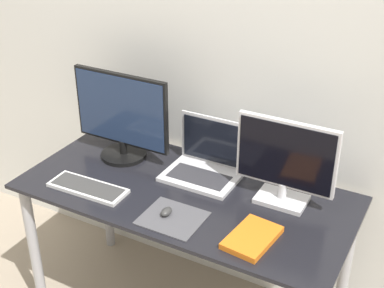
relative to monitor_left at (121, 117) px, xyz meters
name	(u,v)px	position (x,y,z in m)	size (l,w,h in m)	color
wall_back	(228,59)	(0.42, 0.28, 0.27)	(7.00, 0.05, 2.50)	silver
desk	(185,214)	(0.42, -0.13, -0.34)	(1.49, 0.70, 0.76)	black
monitor_left	(121,117)	(0.00, 0.00, 0.00)	(0.51, 0.22, 0.43)	black
monitor_right	(285,162)	(0.83, 0.00, -0.02)	(0.43, 0.15, 0.38)	silver
laptop	(206,162)	(0.43, 0.05, -0.15)	(0.34, 0.25, 0.26)	silver
keyboard	(88,188)	(0.03, -0.33, -0.21)	(0.37, 0.14, 0.02)	silver
mousepad	(172,218)	(0.48, -0.34, -0.21)	(0.25, 0.22, 0.00)	#47474C
mouse	(166,212)	(0.45, -0.33, -0.19)	(0.04, 0.06, 0.03)	#333333
book	(252,238)	(0.82, -0.31, -0.20)	(0.18, 0.25, 0.02)	orange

